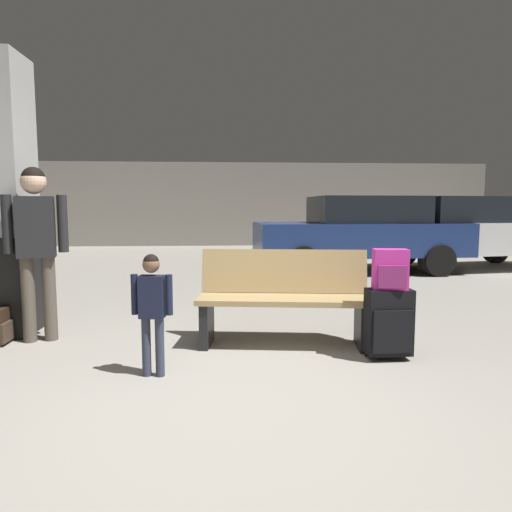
# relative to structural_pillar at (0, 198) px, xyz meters

# --- Properties ---
(ground_plane) EXTENTS (18.00, 18.00, 0.10)m
(ground_plane) POSITION_rel_structural_pillar_xyz_m (2.28, 2.05, -1.43)
(ground_plane) COLOR gray
(garage_back_wall) EXTENTS (18.00, 0.12, 2.80)m
(garage_back_wall) POSITION_rel_structural_pillar_xyz_m (2.28, 10.91, 0.02)
(garage_back_wall) COLOR gray
(garage_back_wall) RESTS_ON ground_plane
(structural_pillar) EXTENTS (0.57, 0.57, 2.79)m
(structural_pillar) POSITION_rel_structural_pillar_xyz_m (0.00, 0.00, 0.00)
(structural_pillar) COLOR black
(structural_pillar) RESTS_ON ground_plane
(bench) EXTENTS (1.65, 0.72, 0.89)m
(bench) POSITION_rel_structural_pillar_xyz_m (2.80, -0.58, -0.94)
(bench) COLOR tan
(bench) RESTS_ON ground_plane
(suitcase) EXTENTS (0.38, 0.24, 0.60)m
(suitcase) POSITION_rel_structural_pillar_xyz_m (3.64, -1.08, -1.06)
(suitcase) COLOR black
(suitcase) RESTS_ON ground_plane
(backpack_bright) EXTENTS (0.30, 0.22, 0.34)m
(backpack_bright) POSITION_rel_structural_pillar_xyz_m (3.64, -1.08, -0.61)
(backpack_bright) COLOR #D833A5
(backpack_bright) RESTS_ON suitcase
(child) EXTENTS (0.32, 0.20, 0.94)m
(child) POSITION_rel_structural_pillar_xyz_m (1.70, -1.35, -0.80)
(child) COLOR #33384C
(child) RESTS_ON ground_plane
(adult) EXTENTS (0.56, 0.28, 1.67)m
(adult) POSITION_rel_structural_pillar_xyz_m (0.46, -0.33, -0.35)
(adult) COLOR brown
(adult) RESTS_ON ground_plane
(parked_car_near) EXTENTS (4.17, 1.95, 1.51)m
(parked_car_near) POSITION_rel_structural_pillar_xyz_m (4.96, 4.27, -0.58)
(parked_car_near) COLOR navy
(parked_car_near) RESTS_ON ground_plane
(parked_car_side) EXTENTS (4.29, 2.23, 1.51)m
(parked_car_side) POSITION_rel_structural_pillar_xyz_m (7.35, 4.56, -0.58)
(parked_car_side) COLOR silver
(parked_car_side) RESTS_ON ground_plane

